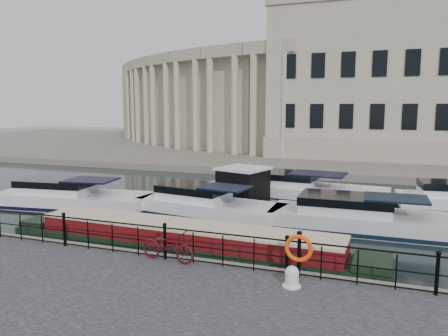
# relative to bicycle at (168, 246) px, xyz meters

# --- Properties ---
(ground_plane) EXTENTS (160.00, 160.00, 0.00)m
(ground_plane) POSITION_rel_bicycle_xyz_m (-0.17, 2.38, -1.05)
(ground_plane) COLOR black
(ground_plane) RESTS_ON ground
(far_bank) EXTENTS (120.00, 42.00, 0.55)m
(far_bank) POSITION_rel_bicycle_xyz_m (-0.17, 41.38, -0.78)
(far_bank) COLOR #6B665B
(far_bank) RESTS_ON ground_plane
(railing) EXTENTS (24.14, 0.14, 1.22)m
(railing) POSITION_rel_bicycle_xyz_m (-0.17, 0.13, 0.15)
(railing) COLOR black
(railing) RESTS_ON near_quay
(civic_building) EXTENTS (53.55, 31.84, 16.85)m
(civic_building) POSITION_rel_bicycle_xyz_m (-1.17, 37.09, 5.99)
(civic_building) COLOR #ADA38C
(civic_building) RESTS_ON far_bank
(bicycle) EXTENTS (1.97, 0.87, 1.00)m
(bicycle) POSITION_rel_bicycle_xyz_m (0.00, 0.00, 0.00)
(bicycle) COLOR #480C16
(bicycle) RESTS_ON near_quay
(mooring_bollard) EXTENTS (0.53, 0.53, 0.59)m
(mooring_bollard) POSITION_rel_bicycle_xyz_m (4.14, -0.63, -0.22)
(mooring_bollard) COLOR silver
(mooring_bollard) RESTS_ON near_quay
(life_ring_post) EXTENTS (0.83, 0.21, 1.35)m
(life_ring_post) POSITION_rel_bicycle_xyz_m (4.18, 0.11, 0.35)
(life_ring_post) COLOR black
(life_ring_post) RESTS_ON near_quay
(narrowboat) EXTENTS (14.68, 2.50, 1.54)m
(narrowboat) POSITION_rel_bicycle_xyz_m (-0.41, 2.09, -0.69)
(narrowboat) COLOR black
(narrowboat) RESTS_ON ground_plane
(harbour_hut) EXTENTS (3.98, 3.61, 2.20)m
(harbour_hut) POSITION_rel_bicycle_xyz_m (-0.86, 10.78, -0.10)
(harbour_hut) COLOR #6B665B
(harbour_hut) RESTS_ON ground_plane
(cabin_cruisers) EXTENTS (28.22, 10.55, 1.99)m
(cabin_cruisers) POSITION_rel_bicycle_xyz_m (0.90, 10.05, -0.68)
(cabin_cruisers) COLOR white
(cabin_cruisers) RESTS_ON ground_plane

